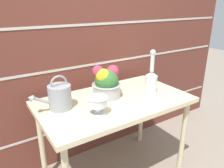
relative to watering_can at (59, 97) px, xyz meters
name	(u,v)px	position (x,y,z in m)	size (l,w,h in m)	color
brick_wall	(86,45)	(0.41, 0.39, 0.27)	(3.60, 0.08, 2.20)	brown
patio_table	(114,108)	(0.41, -0.08, -0.17)	(1.19, 0.68, 0.74)	beige
watering_can	(59,97)	(0.00, 0.00, 0.00)	(0.31, 0.16, 0.25)	#93999E
crystal_pedestal_bowl	(98,103)	(0.19, -0.22, -0.01)	(0.15, 0.15, 0.13)	silver
flower_planter	(106,83)	(0.39, 0.00, 0.03)	(0.24, 0.24, 0.26)	#ADADB2
glass_decanter	(151,79)	(0.76, -0.12, 0.02)	(0.10, 0.10, 0.37)	silver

